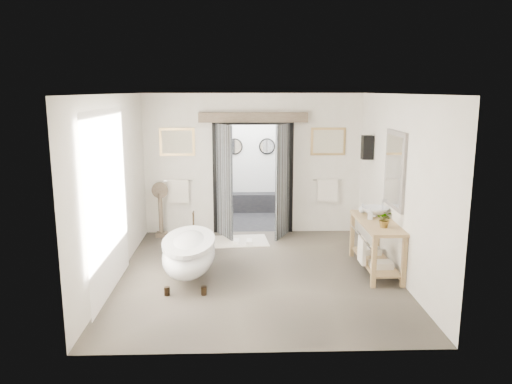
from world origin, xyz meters
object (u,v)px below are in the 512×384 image
(clawfoot_tub, at_px, (189,253))
(basin, at_px, (375,212))
(vanity, at_px, (375,241))
(rug, at_px, (237,241))

(clawfoot_tub, xyz_separation_m, basin, (3.11, 0.60, 0.49))
(clawfoot_tub, xyz_separation_m, vanity, (3.04, 0.27, 0.07))
(vanity, height_order, rug, vanity)
(vanity, bearing_deg, clawfoot_tub, -174.84)
(rug, bearing_deg, clawfoot_tub, -110.73)
(vanity, distance_m, rug, 2.90)
(vanity, bearing_deg, basin, 77.42)
(vanity, xyz_separation_m, rug, (-2.29, 1.71, -0.50))
(clawfoot_tub, height_order, basin, basin)
(rug, bearing_deg, vanity, -36.73)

